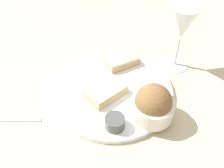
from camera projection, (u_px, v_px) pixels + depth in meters
ground_plane at (112, 93)px, 0.75m from camera, size 4.00×4.00×0.00m
dinner_plate at (112, 91)px, 0.75m from camera, size 0.32×0.32×0.01m
salad_bowl at (153, 105)px, 0.65m from camera, size 0.10×0.10×0.09m
sauce_ramekin at (115, 122)px, 0.65m from camera, size 0.05×0.05×0.03m
cheese_toast_near at (106, 91)px, 0.72m from camera, size 0.12×0.10×0.03m
cheese_toast_far at (121, 60)px, 0.80m from camera, size 0.10×0.08×0.03m
wine_glass at (183, 25)px, 0.73m from camera, size 0.08×0.08×0.19m
fork at (2, 120)px, 0.68m from camera, size 0.18×0.06×0.01m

